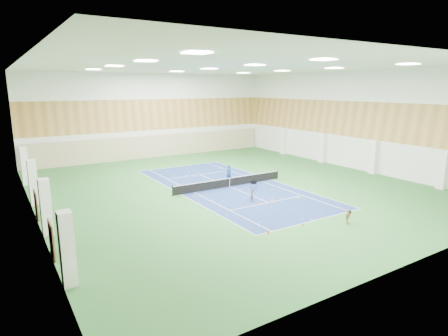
% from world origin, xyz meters
% --- Properties ---
extents(ground, '(40.00, 40.00, 0.00)m').
position_xyz_m(ground, '(0.00, 0.00, 0.00)').
color(ground, '#2B642E').
rests_on(ground, ground).
extents(room_shell, '(36.00, 40.00, 12.00)m').
position_xyz_m(room_shell, '(0.00, 0.00, 6.00)').
color(room_shell, white).
rests_on(room_shell, ground).
extents(wood_cladding, '(36.00, 40.00, 8.00)m').
position_xyz_m(wood_cladding, '(0.00, 0.00, 8.00)').
color(wood_cladding, '#BE8A46').
rests_on(wood_cladding, room_shell).
extents(ceiling_light_grid, '(21.40, 25.40, 0.06)m').
position_xyz_m(ceiling_light_grid, '(0.00, 0.00, 11.92)').
color(ceiling_light_grid, white).
rests_on(ceiling_light_grid, room_shell).
extents(court_surface, '(10.97, 23.77, 0.01)m').
position_xyz_m(court_surface, '(0.00, 0.00, 0.01)').
color(court_surface, navy).
rests_on(court_surface, ground).
extents(tennis_balls_scatter, '(10.57, 22.77, 0.07)m').
position_xyz_m(tennis_balls_scatter, '(0.00, 0.00, 0.05)').
color(tennis_balls_scatter, '#D0F529').
rests_on(tennis_balls_scatter, ground).
extents(tennis_net, '(12.80, 0.10, 1.10)m').
position_xyz_m(tennis_net, '(0.00, 0.00, 0.55)').
color(tennis_net, black).
rests_on(tennis_net, ground).
extents(back_curtain, '(35.40, 0.16, 3.20)m').
position_xyz_m(back_curtain, '(0.00, 19.75, 1.60)').
color(back_curtain, '#C6B793').
rests_on(back_curtain, ground).
extents(door_left_a, '(0.08, 1.80, 2.20)m').
position_xyz_m(door_left_a, '(-17.92, -8.00, 1.10)').
color(door_left_a, '#593319').
rests_on(door_left_a, ground).
extents(door_left_b, '(0.08, 1.80, 2.20)m').
position_xyz_m(door_left_b, '(-17.92, 0.00, 1.10)').
color(door_left_b, '#593319').
rests_on(door_left_b, ground).
extents(coach, '(0.68, 0.45, 1.82)m').
position_xyz_m(coach, '(1.14, 1.95, 0.91)').
color(coach, navy).
rests_on(coach, ground).
extents(child_court, '(0.69, 0.59, 1.22)m').
position_xyz_m(child_court, '(-0.98, -5.37, 0.61)').
color(child_court, gray).
rests_on(child_court, ground).
extents(child_apron, '(0.70, 0.43, 1.11)m').
position_xyz_m(child_apron, '(1.71, -13.65, 0.55)').
color(child_apron, tan).
rests_on(child_apron, ground).
extents(ball_cart, '(0.58, 0.58, 0.84)m').
position_xyz_m(ball_cart, '(1.54, -2.04, 0.42)').
color(ball_cart, black).
rests_on(ball_cart, ground).
extents(cone_svc_a, '(0.21, 0.21, 0.23)m').
position_xyz_m(cone_svc_a, '(-3.71, -6.28, 0.11)').
color(cone_svc_a, '#E1580B').
rests_on(cone_svc_a, ground).
extents(cone_svc_b, '(0.23, 0.23, 0.25)m').
position_xyz_m(cone_svc_b, '(-0.92, -6.25, 0.13)').
color(cone_svc_b, '#FF490D').
rests_on(cone_svc_b, ground).
extents(cone_svc_c, '(0.22, 0.22, 0.24)m').
position_xyz_m(cone_svc_c, '(0.63, -6.07, 0.12)').
color(cone_svc_c, orange).
rests_on(cone_svc_c, ground).
extents(cone_svc_d, '(0.23, 0.23, 0.25)m').
position_xyz_m(cone_svc_d, '(3.16, -6.86, 0.12)').
color(cone_svc_d, orange).
rests_on(cone_svc_d, ground).
extents(cone_base_a, '(0.21, 0.21, 0.23)m').
position_xyz_m(cone_base_a, '(-4.49, -11.98, 0.12)').
color(cone_base_a, '#FF500D').
rests_on(cone_base_a, ground).
extents(cone_base_b, '(0.19, 0.19, 0.21)m').
position_xyz_m(cone_base_b, '(-1.41, -12.24, 0.11)').
color(cone_base_b, '#FF5A0D').
rests_on(cone_base_b, ground).
extents(cone_base_c, '(0.19, 0.19, 0.21)m').
position_xyz_m(cone_base_c, '(0.77, -11.74, 0.10)').
color(cone_base_c, '#E1580B').
rests_on(cone_base_c, ground).
extents(cone_base_d, '(0.18, 0.18, 0.20)m').
position_xyz_m(cone_base_d, '(3.48, -12.44, 0.10)').
color(cone_base_d, '#FF4F0D').
rests_on(cone_base_d, ground).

